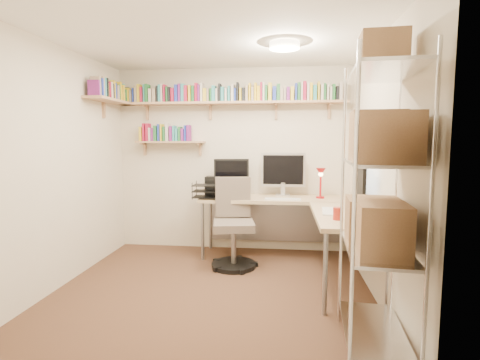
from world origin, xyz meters
name	(u,v)px	position (x,y,z in m)	size (l,w,h in m)	color
ground	(213,289)	(0.00, 0.00, 0.00)	(3.20, 3.20, 0.00)	#3F2C1B
room_shell	(213,138)	(0.00, 0.00, 1.55)	(3.24, 3.04, 2.52)	beige
wall_shelves	(198,102)	(-0.42, 1.29, 2.03)	(3.12, 1.09, 0.80)	tan
corner_desk	(282,201)	(0.70, 0.92, 0.78)	(2.09, 2.00, 1.36)	tan
office_chair	(233,229)	(0.11, 0.75, 0.45)	(0.57, 0.57, 1.07)	black
wire_rack	(379,171)	(1.36, -0.98, 1.32)	(0.51, 0.94, 2.26)	silver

